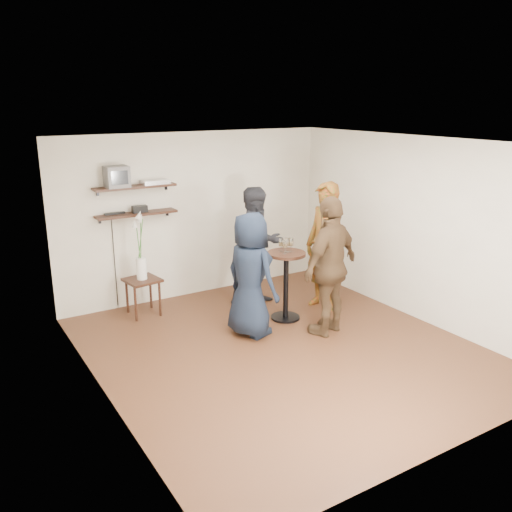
{
  "coord_description": "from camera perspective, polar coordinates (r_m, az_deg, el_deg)",
  "views": [
    {
      "loc": [
        -3.59,
        -5.19,
        3.08
      ],
      "look_at": [
        -0.16,
        0.4,
        1.17
      ],
      "focal_mm": 38.0,
      "sensor_mm": 36.0,
      "label": 1
    }
  ],
  "objects": [
    {
      "name": "drinks_table",
      "position": [
        7.73,
        3.18,
        -2.17
      ],
      "size": [
        0.55,
        0.55,
        1.0
      ],
      "color": "black",
      "rests_on": "room"
    },
    {
      "name": "side_table",
      "position": [
        8.09,
        -11.86,
        -2.99
      ],
      "size": [
        0.52,
        0.52,
        0.55
      ],
      "rotation": [
        0.0,
        0.0,
        0.14
      ],
      "color": "black",
      "rests_on": "room"
    },
    {
      "name": "person_dark",
      "position": [
        8.22,
        0.14,
        0.97
      ],
      "size": [
        0.91,
        0.72,
        1.83
      ],
      "primitive_type": "imported",
      "rotation": [
        0.0,
        0.0,
        0.04
      ],
      "color": "black",
      "rests_on": "room"
    },
    {
      "name": "vase_lilies",
      "position": [
        7.97,
        -12.03,
        -0.16
      ],
      "size": [
        0.2,
        0.21,
        1.03
      ],
      "rotation": [
        0.0,
        0.0,
        0.14
      ],
      "color": "white",
      "rests_on": "side_table"
    },
    {
      "name": "power_strip",
      "position": [
        8.11,
        -14.65,
        4.36
      ],
      "size": [
        0.3,
        0.05,
        0.03
      ],
      "primitive_type": "cube",
      "color": "black",
      "rests_on": "shelf_lower"
    },
    {
      "name": "shelf_lower",
      "position": [
        8.16,
        -12.44,
        4.35
      ],
      "size": [
        1.2,
        0.25,
        0.04
      ],
      "primitive_type": "cube",
      "color": "black",
      "rests_on": "room"
    },
    {
      "name": "person_plaid",
      "position": [
        8.1,
        7.22,
        0.99
      ],
      "size": [
        0.52,
        0.74,
        1.93
      ],
      "primitive_type": "imported",
      "rotation": [
        0.0,
        0.0,
        -1.49
      ],
      "color": "#B43114",
      "rests_on": "room"
    },
    {
      "name": "person_brown",
      "position": [
        7.24,
        7.85,
        -1.08
      ],
      "size": [
        1.19,
        0.78,
        1.88
      ],
      "primitive_type": "imported",
      "rotation": [
        0.0,
        0.0,
        3.46
      ],
      "color": "#4A331F",
      "rests_on": "room"
    },
    {
      "name": "crt_monitor",
      "position": [
        7.99,
        -14.49,
        8.1
      ],
      "size": [
        0.32,
        0.3,
        0.3
      ],
      "primitive_type": "cube",
      "color": "#59595B",
      "rests_on": "shelf_upper"
    },
    {
      "name": "wine_glass_fr",
      "position": [
        7.61,
        3.7,
        1.42
      ],
      "size": [
        0.07,
        0.07,
        0.2
      ],
      "color": "silver",
      "rests_on": "drinks_table"
    },
    {
      "name": "room",
      "position": [
        6.56,
        2.99,
        0.49
      ],
      "size": [
        4.58,
        5.08,
        2.68
      ],
      "color": "#402414",
      "rests_on": "ground"
    },
    {
      "name": "wine_glass_bl",
      "position": [
        7.63,
        2.66,
        1.39
      ],
      "size": [
        0.06,
        0.06,
        0.19
      ],
      "color": "silver",
      "rests_on": "drinks_table"
    },
    {
      "name": "dvd_deck",
      "position": [
        8.19,
        -10.58,
        7.68
      ],
      "size": [
        0.4,
        0.24,
        0.06
      ],
      "primitive_type": "cube",
      "color": "silver",
      "rests_on": "shelf_upper"
    },
    {
      "name": "wine_glass_br",
      "position": [
        7.61,
        3.3,
        1.42
      ],
      "size": [
        0.07,
        0.07,
        0.2
      ],
      "color": "silver",
      "rests_on": "drinks_table"
    },
    {
      "name": "wine_glass_fl",
      "position": [
        7.52,
        3.05,
        1.2
      ],
      "size": [
        0.06,
        0.06,
        0.19
      ],
      "color": "silver",
      "rests_on": "drinks_table"
    },
    {
      "name": "person_navy",
      "position": [
        7.15,
        -0.58,
        -2.01
      ],
      "size": [
        0.73,
        0.93,
        1.68
      ],
      "primitive_type": "imported",
      "rotation": [
        0.0,
        0.0,
        1.84
      ],
      "color": "black",
      "rests_on": "room"
    },
    {
      "name": "radio",
      "position": [
        8.17,
        -12.15,
        4.85
      ],
      "size": [
        0.22,
        0.1,
        0.1
      ],
      "primitive_type": "cube",
      "color": "black",
      "rests_on": "shelf_lower"
    },
    {
      "name": "shelf_upper",
      "position": [
        8.09,
        -12.62,
        7.12
      ],
      "size": [
        1.2,
        0.25,
        0.04
      ],
      "primitive_type": "cube",
      "color": "black",
      "rests_on": "room"
    }
  ]
}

